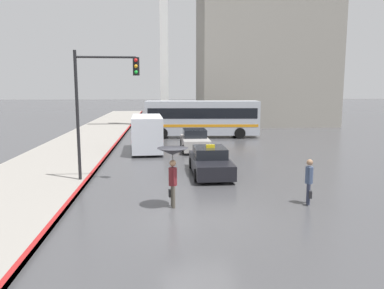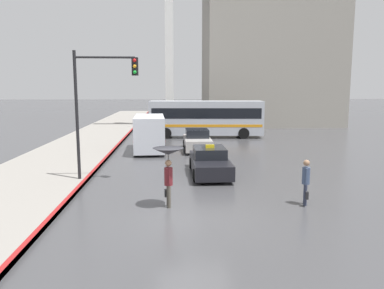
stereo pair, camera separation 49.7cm
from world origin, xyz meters
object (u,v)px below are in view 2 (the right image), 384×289
at_px(city_bus, 206,117).
at_px(pedestrian_with_umbrella, 168,159).
at_px(ambulance_van, 149,132).
at_px(taxi, 210,162).
at_px(monument_cross, 169,22).
at_px(traffic_light, 100,93).
at_px(pedestrian_man, 306,179).
at_px(sedan_red, 197,141).

relative_size(city_bus, pedestrian_with_umbrella, 4.63).
bearing_deg(city_bus, ambulance_van, 152.27).
bearing_deg(ambulance_van, pedestrian_with_umbrella, 93.62).
bearing_deg(city_bus, taxi, 179.16).
bearing_deg(monument_cross, ambulance_van, -94.98).
xyz_separation_m(taxi, monument_cross, (-2.01, 23.77, 10.93)).
bearing_deg(city_bus, traffic_light, 162.46).
xyz_separation_m(pedestrian_man, traffic_light, (-8.21, 3.98, 3.14)).
relative_size(pedestrian_with_umbrella, monument_cross, 0.11).
height_order(pedestrian_with_umbrella, pedestrian_man, pedestrian_with_umbrella).
distance_m(sedan_red, pedestrian_with_umbrella, 13.03).
relative_size(city_bus, pedestrian_man, 5.95).
bearing_deg(sedan_red, taxi, 90.73).
relative_size(taxi, ambulance_van, 0.89).
bearing_deg(sedan_red, city_bus, -100.28).
height_order(pedestrian_with_umbrella, monument_cross, monument_cross).
xyz_separation_m(ambulance_van, traffic_light, (-1.73, -8.71, 2.75)).
height_order(taxi, monument_cross, monument_cross).
bearing_deg(sedan_red, pedestrian_with_umbrella, 81.17).
xyz_separation_m(pedestrian_with_umbrella, traffic_light, (-3.08, 3.94, 2.31)).
xyz_separation_m(city_bus, monument_cross, (-3.26, 8.82, 9.76)).
bearing_deg(monument_cross, taxi, -85.17).
height_order(ambulance_van, pedestrian_with_umbrella, ambulance_van).
relative_size(taxi, pedestrian_with_umbrella, 2.15).
bearing_deg(ambulance_van, taxi, 112.62).
distance_m(pedestrian_with_umbrella, traffic_light, 5.51).
bearing_deg(city_bus, pedestrian_with_umbrella, 174.59).
xyz_separation_m(pedestrian_with_umbrella, monument_cross, (0.08, 29.08, 9.75)).
xyz_separation_m(sedan_red, pedestrian_man, (3.13, -12.87, 0.30)).
distance_m(sedan_red, monument_cross, 19.66).
bearing_deg(sedan_red, traffic_light, 60.26).
bearing_deg(city_bus, monument_cross, 24.24).
bearing_deg(pedestrian_with_umbrella, city_bus, -18.97).
bearing_deg(monument_cross, pedestrian_man, -80.17).
height_order(ambulance_van, pedestrian_man, ambulance_van).
bearing_deg(city_bus, sedan_red, 173.67).
relative_size(sedan_red, city_bus, 0.42).
xyz_separation_m(taxi, pedestrian_with_umbrella, (-2.09, -5.31, 1.18)).
bearing_deg(traffic_light, ambulance_van, 78.76).
height_order(city_bus, pedestrian_with_umbrella, city_bus).
height_order(sedan_red, monument_cross, monument_cross).
distance_m(ambulance_van, monument_cross, 19.39).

